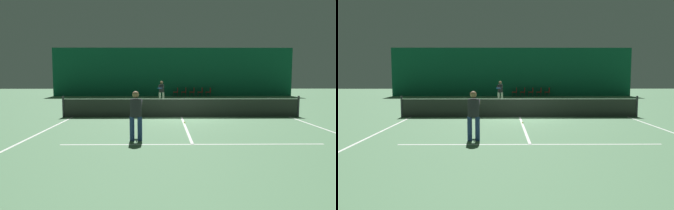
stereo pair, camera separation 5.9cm
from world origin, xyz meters
The scene contains 17 objects.
ground_plane centered at (0.00, 0.00, 0.00)m, with size 60.00×60.00×0.00m, color #56845B.
backdrop_curtain centered at (0.00, 15.17, 2.32)m, with size 23.00×0.12×4.63m.
court_line_baseline_far centered at (0.00, 11.90, 0.00)m, with size 11.00×0.10×0.00m.
court_line_service_far centered at (0.00, 6.40, 0.00)m, with size 8.25×0.10×0.00m.
court_line_service_near centered at (0.00, -6.40, 0.00)m, with size 8.25×0.10×0.00m.
court_line_sideline_left centered at (-5.50, 0.00, 0.00)m, with size 0.10×23.80×0.00m.
court_line_sideline_right centered at (5.50, 0.00, 0.00)m, with size 0.10×23.80×0.00m.
court_line_centre centered at (0.00, 0.00, 0.00)m, with size 0.10×12.80×0.00m.
tennis_net centered at (0.00, 0.00, 0.51)m, with size 12.00×0.10×1.07m.
player_near centered at (-1.81, -5.78, 0.95)m, with size 0.41×1.34×1.64m.
player_far centered at (-1.05, 7.81, 0.95)m, with size 0.53×1.37×1.63m.
courtside_chair_0 centered at (0.32, 14.62, 0.49)m, with size 0.44×0.44×0.84m.
courtside_chair_1 centered at (1.10, 14.62, 0.49)m, with size 0.44×0.44×0.84m.
courtside_chair_2 centered at (1.87, 14.62, 0.49)m, with size 0.44×0.44×0.84m.
courtside_chair_3 centered at (2.65, 14.62, 0.49)m, with size 0.44×0.44×0.84m.
courtside_chair_4 centered at (3.43, 14.62, 0.49)m, with size 0.44×0.44×0.84m.
tennis_ball centered at (0.02, -2.10, 0.03)m, with size 0.07×0.07×0.07m.
Camera 2 is at (-0.85, -16.43, 2.22)m, focal length 35.00 mm.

